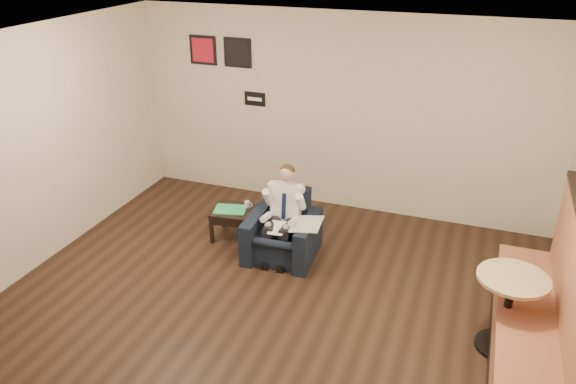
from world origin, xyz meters
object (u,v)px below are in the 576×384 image
(green_folder, at_px, (230,209))
(coffee_mug, at_px, (247,204))
(armchair, at_px, (282,227))
(smartphone, at_px, (240,205))
(seated_man, at_px, (279,220))
(banquette, at_px, (540,304))
(side_table, at_px, (234,223))
(cafe_table, at_px, (506,313))

(green_folder, bearing_deg, coffee_mug, 38.90)
(armchair, distance_m, smartphone, 0.83)
(coffee_mug, bearing_deg, green_folder, -141.10)
(seated_man, height_order, smartphone, seated_man)
(seated_man, relative_size, banquette, 0.39)
(side_table, relative_size, banquette, 0.18)
(side_table, bearing_deg, armchair, -15.93)
(armchair, bearing_deg, green_folder, 163.26)
(banquette, bearing_deg, side_table, 160.17)
(smartphone, bearing_deg, banquette, -17.27)
(seated_man, xyz_separation_m, coffee_mug, (-0.62, 0.45, -0.10))
(side_table, xyz_separation_m, green_folder, (-0.03, -0.02, 0.21))
(seated_man, bearing_deg, smartphone, 144.80)
(armchair, distance_m, banquette, 3.08)
(side_table, relative_size, coffee_mug, 5.79)
(seated_man, relative_size, side_table, 2.21)
(armchair, xyz_separation_m, side_table, (-0.77, 0.22, -0.20))
(seated_man, distance_m, coffee_mug, 0.78)
(green_folder, relative_size, banquette, 0.14)
(armchair, xyz_separation_m, seated_man, (0.00, -0.11, 0.15))
(green_folder, xyz_separation_m, smartphone, (0.06, 0.17, -0.00))
(cafe_table, bearing_deg, side_table, 162.18)
(side_table, distance_m, cafe_table, 3.58)
(armchair, distance_m, coffee_mug, 0.71)
(armchair, relative_size, coffee_mug, 9.63)
(armchair, relative_size, side_table, 1.66)
(banquette, xyz_separation_m, cafe_table, (-0.23, 0.22, -0.31))
(side_table, relative_size, green_folder, 1.22)
(side_table, bearing_deg, smartphone, 77.85)
(green_folder, height_order, cafe_table, cafe_table)
(cafe_table, bearing_deg, coffee_mug, 159.45)
(seated_man, xyz_separation_m, smartphone, (-0.75, 0.48, -0.14))
(coffee_mug, distance_m, cafe_table, 3.47)
(smartphone, distance_m, cafe_table, 3.59)
(side_table, xyz_separation_m, banquette, (3.63, -1.31, 0.52))
(coffee_mug, height_order, smartphone, coffee_mug)
(coffee_mug, relative_size, banquette, 0.03)
(coffee_mug, distance_m, banquette, 3.77)
(coffee_mug, height_order, cafe_table, cafe_table)
(armchair, xyz_separation_m, green_folder, (-0.80, 0.20, 0.01))
(side_table, bearing_deg, coffee_mug, 38.90)
(banquette, bearing_deg, cafe_table, 137.11)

